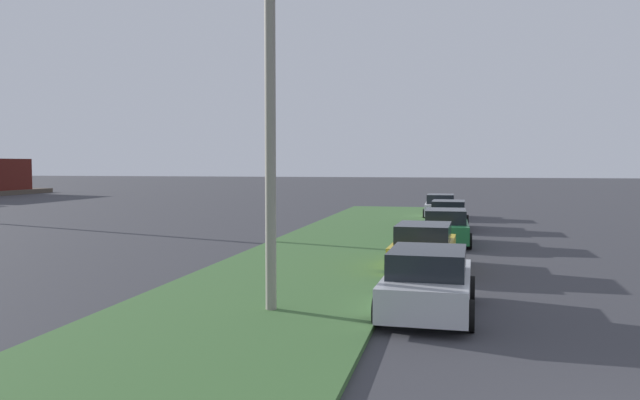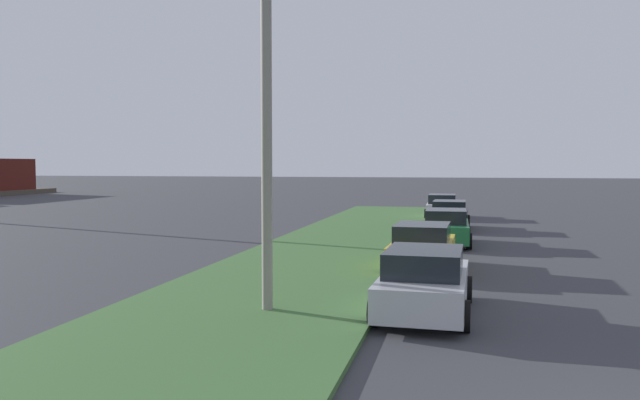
% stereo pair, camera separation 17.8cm
% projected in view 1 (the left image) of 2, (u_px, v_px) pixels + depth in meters
% --- Properties ---
extents(grass_median, '(60.00, 6.00, 0.12)m').
position_uv_depth(grass_median, '(289.00, 280.00, 17.53)').
color(grass_median, '#3D6633').
rests_on(grass_median, ground).
extents(parked_car_silver, '(4.35, 2.12, 1.47)m').
position_uv_depth(parked_car_silver, '(428.00, 282.00, 13.77)').
color(parked_car_silver, '#B2B5BA').
rests_on(parked_car_silver, ground).
extents(parked_car_yellow, '(4.36, 2.13, 1.47)m').
position_uv_depth(parked_car_yellow, '(424.00, 247.00, 19.48)').
color(parked_car_yellow, gold).
rests_on(parked_car_yellow, ground).
extents(parked_car_green, '(4.32, 2.06, 1.47)m').
position_uv_depth(parked_car_green, '(446.00, 227.00, 25.65)').
color(parked_car_green, '#1E6B38').
rests_on(parked_car_green, ground).
extents(parked_car_black, '(4.33, 2.08, 1.47)m').
position_uv_depth(parked_car_black, '(448.00, 215.00, 31.76)').
color(parked_car_black, black).
rests_on(parked_car_black, ground).
extents(parked_car_white, '(4.32, 2.06, 1.47)m').
position_uv_depth(parked_car_white, '(440.00, 206.00, 38.35)').
color(parked_car_white, silver).
rests_on(parked_car_white, ground).
extents(streetlight, '(0.52, 2.88, 7.50)m').
position_uv_depth(streetlight, '(286.00, 115.00, 13.40)').
color(streetlight, gray).
rests_on(streetlight, ground).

